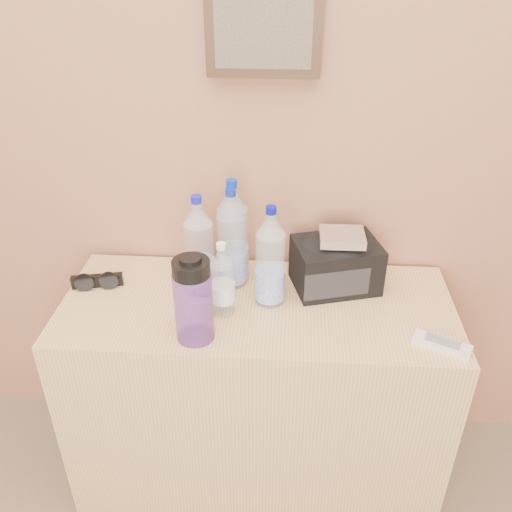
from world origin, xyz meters
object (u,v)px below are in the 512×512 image
at_px(pet_small, 222,283).
at_px(nalgene_bottle, 193,299).
at_px(sunglasses, 97,281).
at_px(ac_remote, 442,345).
at_px(foil_packet, 342,237).
at_px(pet_large_b, 233,238).
at_px(dresser, 257,392).
at_px(pet_large_a, 199,251).
at_px(pet_large_d, 270,261).
at_px(toiletry_bag, 336,262).
at_px(pet_large_c, 232,243).

bearing_deg(pet_small, nalgene_bottle, -117.68).
bearing_deg(sunglasses, ac_remote, -24.82).
distance_m(pet_small, foil_packet, 0.36).
height_order(ac_remote, foil_packet, foil_packet).
distance_m(nalgene_bottle, ac_remote, 0.64).
bearing_deg(pet_large_b, dresser, -57.27).
bearing_deg(pet_large_a, nalgene_bottle, -85.14).
xyz_separation_m(pet_large_b, ac_remote, (0.56, -0.28, -0.13)).
bearing_deg(ac_remote, foil_packet, 161.11).
height_order(pet_large_d, toiletry_bag, pet_large_d).
bearing_deg(nalgene_bottle, sunglasses, 147.48).
bearing_deg(pet_large_a, pet_small, -52.70).
bearing_deg(pet_large_b, toiletry_bag, -2.75).
bearing_deg(pet_large_c, ac_remote, -24.79).
relative_size(pet_large_b, foil_packet, 2.59).
height_order(toiletry_bag, foil_packet, foil_packet).
bearing_deg(sunglasses, dresser, -18.88).
bearing_deg(nalgene_bottle, pet_large_d, 43.34).
distance_m(pet_large_d, toiletry_bag, 0.22).
xyz_separation_m(pet_large_a, foil_packet, (0.40, 0.03, 0.04)).
bearing_deg(toiletry_bag, pet_large_d, -169.97).
relative_size(pet_large_b, pet_small, 1.48).
bearing_deg(foil_packet, dresser, -158.67).
xyz_separation_m(pet_small, toiletry_bag, (0.31, 0.15, -0.02)).
relative_size(sunglasses, foil_packet, 1.20).
relative_size(dresser, ac_remote, 7.79).
xyz_separation_m(pet_large_a, pet_small, (0.08, -0.10, -0.04)).
bearing_deg(pet_small, dresser, 26.58).
bearing_deg(foil_packet, pet_large_c, 177.60).
xyz_separation_m(dresser, pet_small, (-0.09, -0.05, 0.45)).
height_order(dresser, pet_large_a, pet_large_a).
distance_m(pet_large_b, sunglasses, 0.42).
bearing_deg(toiletry_bag, pet_large_a, 171.75).
bearing_deg(foil_packet, sunglasses, -176.99).
xyz_separation_m(pet_small, sunglasses, (-0.39, 0.10, -0.08)).
height_order(pet_small, sunglasses, pet_small).
xyz_separation_m(pet_large_d, sunglasses, (-0.51, 0.04, -0.11)).
height_order(sunglasses, toiletry_bag, toiletry_bag).
relative_size(dresser, nalgene_bottle, 4.62).
bearing_deg(ac_remote, sunglasses, -166.56).
xyz_separation_m(dresser, toiletry_bag, (0.22, 0.11, 0.43)).
xyz_separation_m(pet_large_c, ac_remote, (0.56, -0.26, -0.13)).
distance_m(pet_small, sunglasses, 0.41).
relative_size(pet_large_c, toiletry_bag, 1.28).
relative_size(pet_large_d, pet_small, 1.36).
distance_m(dresser, sunglasses, 0.61).
bearing_deg(ac_remote, pet_large_d, -175.45).
xyz_separation_m(dresser, sunglasses, (-0.48, 0.05, 0.37)).
relative_size(dresser, sunglasses, 7.46).
relative_size(ac_remote, toiletry_bag, 0.60).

